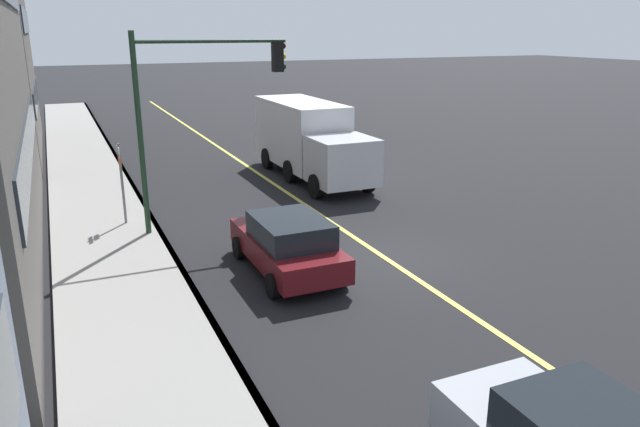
% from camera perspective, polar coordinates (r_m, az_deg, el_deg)
% --- Properties ---
extents(ground, '(200.00, 200.00, 0.00)m').
position_cam_1_polar(ground, '(16.32, 6.12, -4.19)').
color(ground, black).
extents(sidewalk_slab, '(80.00, 3.08, 0.15)m').
position_cam_1_polar(sidewalk_slab, '(14.38, -17.90, -7.69)').
color(sidewalk_slab, gray).
rests_on(sidewalk_slab, ground).
extents(curb_edge, '(80.00, 0.16, 0.15)m').
position_cam_1_polar(curb_edge, '(14.56, -12.17, -6.90)').
color(curb_edge, slate).
rests_on(curb_edge, ground).
extents(lane_stripe_center, '(80.00, 0.16, 0.01)m').
position_cam_1_polar(lane_stripe_center, '(16.32, 6.12, -4.17)').
color(lane_stripe_center, '#D8CC4C').
rests_on(lane_stripe_center, ground).
extents(car_maroon, '(4.16, 1.93, 1.49)m').
position_cam_1_polar(car_maroon, '(15.02, -3.08, -2.88)').
color(car_maroon, '#591116').
rests_on(car_maroon, ground).
extents(truck_white, '(7.86, 2.40, 3.05)m').
position_cam_1_polar(truck_white, '(24.74, -1.07, 7.17)').
color(truck_white, silver).
rests_on(truck_white, ground).
extents(traffic_light_mast, '(0.28, 4.52, 5.89)m').
position_cam_1_polar(traffic_light_mast, '(17.90, -11.58, 10.87)').
color(traffic_light_mast, '#1E3823').
rests_on(traffic_light_mast, ground).
extents(street_sign_post, '(0.60, 0.08, 2.65)m').
position_cam_1_polar(street_sign_post, '(19.20, -18.40, 3.20)').
color(street_sign_post, slate).
rests_on(street_sign_post, ground).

